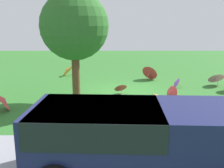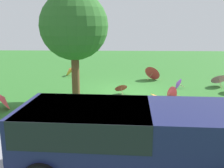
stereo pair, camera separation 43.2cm
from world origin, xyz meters
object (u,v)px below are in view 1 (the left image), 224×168
(van_dark, at_px, (134,135))
(parasol_red_1, at_px, (120,87))
(shade_tree, at_px, (74,26))
(parasol_purple_0, at_px, (175,83))
(parasol_orange_1, at_px, (67,70))
(parasol_red_0, at_px, (171,93))
(parasol_red_3, at_px, (3,100))
(parasol_pink_0, at_px, (216,77))
(parasol_orange_2, at_px, (163,99))
(parasol_red_4, at_px, (150,72))

(van_dark, bearing_deg, parasol_red_1, -89.28)
(shade_tree, xyz_separation_m, parasol_purple_0, (-4.72, -2.38, -2.82))
(van_dark, relative_size, parasol_orange_1, 4.71)
(shade_tree, distance_m, parasol_red_0, 4.82)
(shade_tree, bearing_deg, parasol_red_0, -179.36)
(shade_tree, xyz_separation_m, parasol_red_1, (-1.87, -1.18, -2.76))
(parasol_orange_1, bearing_deg, parasol_red_3, 79.78)
(shade_tree, xyz_separation_m, parasol_pink_0, (-6.96, -2.94, -2.64))
(parasol_red_3, bearing_deg, shade_tree, -155.11)
(parasol_orange_1, height_order, parasol_red_3, parasol_red_3)
(shade_tree, height_order, parasol_orange_2, shade_tree)
(parasol_red_0, distance_m, parasol_orange_2, 1.59)
(parasol_pink_0, height_order, parasol_red_4, parasol_red_4)
(parasol_orange_1, bearing_deg, parasol_red_4, 167.91)
(van_dark, xyz_separation_m, parasol_red_4, (-1.78, -9.99, -0.46))
(van_dark, xyz_separation_m, parasol_orange_1, (3.31, -11.08, -0.53))
(parasol_red_4, bearing_deg, parasol_red_3, 42.11)
(van_dark, bearing_deg, parasol_orange_2, -109.02)
(parasol_orange_2, bearing_deg, shade_tree, -22.95)
(parasol_purple_0, bearing_deg, parasol_orange_2, 70.24)
(parasol_purple_0, height_order, parasol_pink_0, parasol_pink_0)
(parasol_red_0, relative_size, parasol_red_3, 0.64)
(parasol_purple_0, bearing_deg, parasol_red_1, 22.88)
(van_dark, distance_m, parasol_orange_1, 11.58)
(parasol_orange_1, bearing_deg, van_dark, 106.65)
(van_dark, height_order, parasol_red_1, van_dark)
(shade_tree, bearing_deg, parasol_orange_1, -76.39)
(parasol_red_0, height_order, parasol_red_3, parasol_red_3)
(parasol_red_1, relative_size, parasol_pink_0, 0.80)
(van_dark, bearing_deg, parasol_pink_0, -120.73)
(parasol_red_1, bearing_deg, parasol_red_4, -119.23)
(parasol_red_3, bearing_deg, parasol_red_0, -169.24)
(parasol_pink_0, bearing_deg, parasol_red_0, 43.97)
(shade_tree, height_order, parasol_red_1, shade_tree)
(parasol_orange_1, relative_size, parasol_orange_2, 0.96)
(van_dark, xyz_separation_m, parasol_purple_0, (-2.76, -7.86, -0.63))
(parasol_purple_0, relative_size, parasol_red_4, 0.50)
(parasol_red_3, xyz_separation_m, parasol_red_4, (-6.32, -5.71, 0.02))
(shade_tree, height_order, parasol_red_3, shade_tree)
(parasol_pink_0, bearing_deg, van_dark, 59.27)
(parasol_red_3, height_order, parasol_red_4, parasol_red_4)
(parasol_red_0, xyz_separation_m, parasol_pink_0, (-3.00, -2.90, 0.12))
(parasol_orange_1, height_order, parasol_pink_0, parasol_pink_0)
(parasol_pink_0, xyz_separation_m, parasol_red_4, (3.22, -1.57, -0.01))
(parasol_orange_1, relative_size, parasol_red_4, 0.88)
(van_dark, height_order, parasol_orange_1, van_dark)
(shade_tree, relative_size, parasol_orange_2, 4.31)
(parasol_red_1, relative_size, parasol_red_4, 0.64)
(shade_tree, bearing_deg, parasol_red_4, -129.62)
(parasol_purple_0, distance_m, parasol_orange_2, 4.05)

